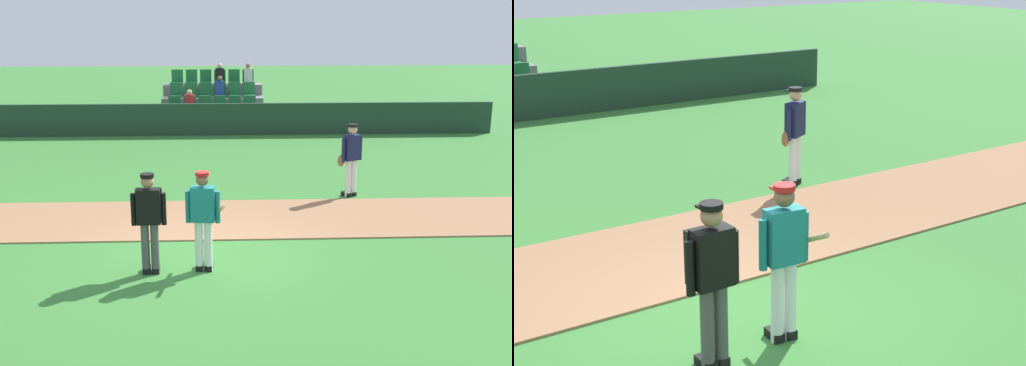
{
  "view_description": "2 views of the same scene",
  "coord_description": "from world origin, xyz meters",
  "views": [
    {
      "loc": [
        0.53,
        -11.25,
        4.42
      ],
      "look_at": [
        1.08,
        1.15,
        1.1
      ],
      "focal_mm": 46.46,
      "sensor_mm": 36.0,
      "label": 1
    },
    {
      "loc": [
        -4.09,
        -6.54,
        4.05
      ],
      "look_at": [
        1.0,
        1.03,
        1.21
      ],
      "focal_mm": 53.0,
      "sensor_mm": 36.0,
      "label": 2
    }
  ],
  "objects": [
    {
      "name": "dugout_fence",
      "position": [
        0.0,
        11.9,
        0.56
      ],
      "size": [
        20.0,
        0.16,
        1.12
      ],
      "primitive_type": "cube",
      "color": "#1E3828",
      "rests_on": "ground"
    },
    {
      "name": "stadium_bleachers",
      "position": [
        0.01,
        13.78,
        0.62
      ],
      "size": [
        3.9,
        2.95,
        2.3
      ],
      "color": "slate",
      "rests_on": "ground"
    },
    {
      "name": "ground_plane",
      "position": [
        0.0,
        0.0,
        0.0
      ],
      "size": [
        80.0,
        80.0,
        0.0
      ],
      "primitive_type": "plane",
      "color": "#387A33"
    },
    {
      "name": "umpire_home_plate",
      "position": [
        -0.79,
        -0.62,
        1.0
      ],
      "size": [
        0.59,
        0.31,
        1.76
      ],
      "color": "#4C4C4C",
      "rests_on": "ground"
    },
    {
      "name": "batter_teal_jersey",
      "position": [
        0.12,
        -0.55,
        0.97
      ],
      "size": [
        0.67,
        0.79,
        1.76
      ],
      "color": "white",
      "rests_on": "ground"
    },
    {
      "name": "runner_navy_jersey",
      "position": [
        3.46,
        3.92,
        0.96
      ],
      "size": [
        0.64,
        0.43,
        1.76
      ],
      "color": "white",
      "rests_on": "ground"
    },
    {
      "name": "infield_dirt_path",
      "position": [
        0.0,
        2.27,
        0.01
      ],
      "size": [
        28.0,
        2.69,
        0.03
      ],
      "primitive_type": "cube",
      "color": "#9E704C",
      "rests_on": "ground"
    }
  ]
}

